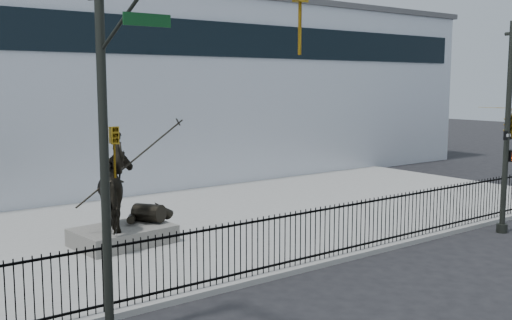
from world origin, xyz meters
TOP-DOWN VIEW (x-y plane):
  - ground at (0.00, 0.00)m, footprint 120.00×120.00m
  - plaza at (0.00, 7.00)m, footprint 30.00×12.00m
  - building at (0.00, 20.00)m, footprint 44.00×14.00m
  - picket_fence at (0.00, 1.25)m, footprint 22.10×0.10m
  - statue_plinth at (-4.04, 6.05)m, footprint 3.00×2.21m
  - equestrian_statue at (-3.99, 6.05)m, footprint 3.61×2.41m
  - traffic_signal_left at (-6.75, -0.62)m, footprint 1.52×4.84m

SIDE VIEW (x-z plane):
  - ground at x=0.00m, z-range 0.00..0.00m
  - plaza at x=0.00m, z-range 0.00..0.15m
  - statue_plinth at x=-4.04m, z-range 0.15..0.68m
  - picket_fence at x=0.00m, z-range 0.15..1.65m
  - equestrian_statue at x=-3.99m, z-range 0.25..3.32m
  - traffic_signal_left at x=-6.75m, z-range 0.53..7.53m
  - building at x=0.00m, z-range 0.00..9.00m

